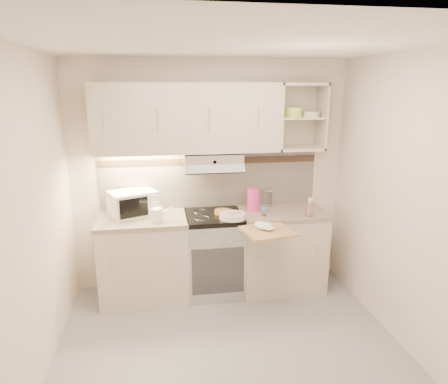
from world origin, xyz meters
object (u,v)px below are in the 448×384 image
object	(u,v)px
glass_jar	(268,198)
cutting_board	(268,231)
pink_pitcher	(253,200)
electric_range	(214,253)
watering_can	(157,214)
plate_stack	(232,216)
spray_bottle	(309,209)
microwave	(133,203)

from	to	relation	value
glass_jar	cutting_board	xyz separation A→B (m)	(-0.19, -0.72, -0.13)
pink_pitcher	glass_jar	size ratio (longest dim) A/B	1.26
electric_range	glass_jar	distance (m)	0.86
pink_pitcher	cutting_board	distance (m)	0.60
watering_can	plate_stack	distance (m)	0.76
pink_pitcher	spray_bottle	xyz separation A→B (m)	(0.54, -0.28, -0.04)
microwave	glass_jar	size ratio (longest dim) A/B	2.80
microwave	pink_pitcher	bearing A→B (deg)	-26.32
microwave	spray_bottle	distance (m)	1.85
microwave	glass_jar	world-z (taller)	microwave
plate_stack	cutting_board	xyz separation A→B (m)	(0.28, -0.35, -0.05)
plate_stack	spray_bottle	bearing A→B (deg)	-3.90
pink_pitcher	glass_jar	distance (m)	0.25
microwave	cutting_board	xyz separation A→B (m)	(1.29, -0.64, -0.16)
plate_stack	pink_pitcher	bearing A→B (deg)	40.02
electric_range	pink_pitcher	bearing A→B (deg)	7.56
watering_can	pink_pitcher	distance (m)	1.04
electric_range	spray_bottle	size ratio (longest dim) A/B	4.28
pink_pitcher	glass_jar	bearing A→B (deg)	59.28
electric_range	plate_stack	bearing A→B (deg)	-44.19
plate_stack	watering_can	bearing A→B (deg)	177.29
pink_pitcher	microwave	bearing A→B (deg)	-158.45
plate_stack	microwave	bearing A→B (deg)	164.50
microwave	cutting_board	world-z (taller)	microwave
microwave	pink_pitcher	xyz separation A→B (m)	(1.28, -0.06, -0.00)
watering_can	glass_jar	xyz separation A→B (m)	(1.23, 0.33, 0.03)
spray_bottle	cutting_board	bearing A→B (deg)	-140.77
spray_bottle	plate_stack	bearing A→B (deg)	-174.55
plate_stack	glass_jar	size ratio (longest dim) A/B	1.37
electric_range	glass_jar	size ratio (longest dim) A/B	4.56
microwave	plate_stack	xyz separation A→B (m)	(1.01, -0.28, -0.10)
pink_pitcher	plate_stack	bearing A→B (deg)	-115.82
watering_can	microwave	bearing A→B (deg)	113.82
microwave	plate_stack	size ratio (longest dim) A/B	2.04
pink_pitcher	spray_bottle	world-z (taller)	pink_pitcher
electric_range	pink_pitcher	size ratio (longest dim) A/B	3.63
watering_can	spray_bottle	bearing A→B (deg)	-25.66
pink_pitcher	cutting_board	world-z (taller)	pink_pitcher
pink_pitcher	cutting_board	xyz separation A→B (m)	(0.01, -0.58, -0.15)
electric_range	pink_pitcher	world-z (taller)	pink_pitcher
watering_can	glass_jar	world-z (taller)	watering_can
microwave	cutting_board	distance (m)	1.45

